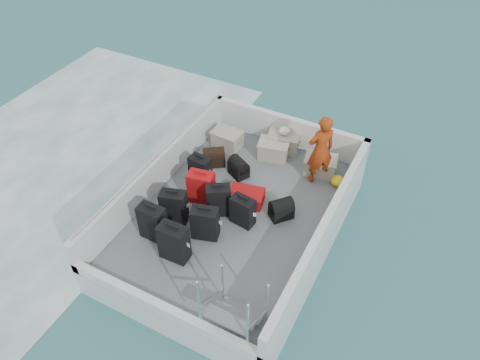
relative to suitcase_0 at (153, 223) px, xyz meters
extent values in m
plane|color=#195A57|center=(1.01, 1.21, -0.99)|extent=(160.00, 160.00, 0.00)
plane|color=white|center=(-3.79, 1.21, -0.99)|extent=(10.00, 10.00, 0.00)
cube|color=silver|center=(1.01, 1.21, -0.69)|extent=(3.60, 5.00, 0.60)
cube|color=slate|center=(1.01, 1.21, -0.38)|extent=(3.30, 4.70, 0.02)
cube|color=silver|center=(-0.72, 1.21, -0.02)|extent=(0.14, 5.00, 0.70)
cube|color=silver|center=(2.74, 1.21, -0.02)|extent=(0.14, 5.00, 0.70)
cube|color=silver|center=(1.01, 3.64, -0.02)|extent=(3.60, 0.14, 0.70)
cube|color=silver|center=(1.01, -1.22, -0.27)|extent=(3.60, 0.14, 0.20)
cylinder|color=silver|center=(-0.72, 1.21, 0.38)|extent=(0.04, 4.80, 0.04)
cube|color=black|center=(0.00, 0.00, 0.00)|extent=(0.48, 0.27, 0.74)
cube|color=black|center=(0.10, 0.51, -0.02)|extent=(0.53, 0.40, 0.70)
cube|color=black|center=(-0.04, 1.67, -0.06)|extent=(0.44, 0.29, 0.61)
cube|color=black|center=(0.58, -0.21, 0.01)|extent=(0.50, 0.30, 0.75)
cube|color=black|center=(0.73, 1.06, -0.04)|extent=(0.52, 0.46, 0.66)
cube|color=#9F0D0C|center=(0.27, 1.20, -0.03)|extent=(0.53, 0.38, 0.68)
cube|color=black|center=(0.80, 0.44, -0.04)|extent=(0.54, 0.41, 0.66)
cube|color=black|center=(1.25, 1.04, -0.06)|extent=(0.47, 0.30, 0.61)
cube|color=#9F0D0C|center=(1.05, 1.57, -0.24)|extent=(0.73, 0.56, 0.26)
cube|color=#ACA695|center=(-0.12, 2.93, -0.19)|extent=(0.63, 0.46, 0.37)
cube|color=#ACA695|center=(0.95, 3.06, -0.18)|extent=(0.69, 0.55, 0.37)
cube|color=#ACA695|center=(1.03, 3.40, -0.17)|extent=(0.72, 0.57, 0.39)
cube|color=#ACA695|center=(2.02, 3.03, -0.18)|extent=(0.70, 0.55, 0.37)
ellipsoid|color=yellow|center=(2.46, 2.85, -0.26)|extent=(0.28, 0.26, 0.22)
ellipsoid|color=white|center=(1.03, 3.40, 0.11)|extent=(0.24, 0.24, 0.18)
imported|color=#D44914|center=(2.04, 2.82, 0.40)|extent=(0.66, 0.67, 1.54)
camera|label=1|loc=(3.94, -4.22, 6.11)|focal=35.00mm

